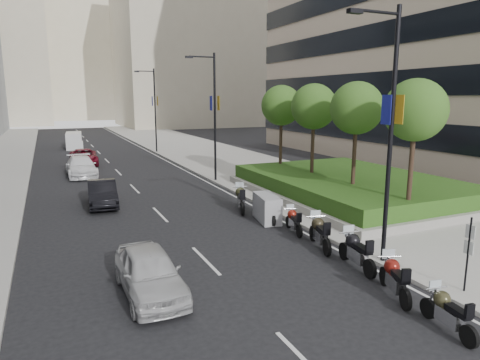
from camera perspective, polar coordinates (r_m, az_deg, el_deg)
ground at (r=13.65m, az=7.49°, el=-15.28°), size 160.00×160.00×0.00m
sidewalk_right at (r=43.65m, az=-3.18°, el=3.16°), size 10.00×100.00×0.15m
lane_edge at (r=42.06m, az=-9.93°, el=2.61°), size 0.12×100.00×0.01m
lane_centre at (r=41.11m, az=-16.97°, el=2.11°), size 0.12×100.00×0.01m
building_cream_right at (r=95.51m, az=-7.04°, el=18.13°), size 28.00×24.00×36.00m
building_cream_centre at (r=131.27m, az=-21.28°, el=15.96°), size 30.00×24.00×38.00m
planter at (r=26.84m, az=14.51°, el=-1.56°), size 10.00×14.00×0.40m
hedge at (r=26.72m, az=14.57°, el=-0.30°), size 9.40×13.40×0.80m
tree_0 at (r=20.80m, az=22.34°, el=8.54°), size 2.80×2.80×6.30m
tree_1 at (r=23.74m, az=15.28°, el=9.18°), size 2.80×2.80×6.30m
tree_2 at (r=26.95m, az=9.81°, el=9.57°), size 2.80×2.80×6.30m
tree_3 at (r=30.35m, az=5.54°, el=9.82°), size 2.80×2.80×6.30m
lamp_post_0 at (r=15.62m, az=19.13°, el=6.89°), size 2.34×0.45×9.00m
lamp_post_1 at (r=30.31m, az=-3.66°, el=9.17°), size 2.34×0.45×9.00m
lamp_post_2 at (r=47.58m, az=-11.45°, el=9.64°), size 2.34×0.45×9.00m
parking_sign at (r=14.81m, az=28.15°, el=-8.30°), size 0.06×0.32×2.50m
motorcycle_0 at (r=12.80m, az=25.90°, el=-15.52°), size 0.68×2.04×1.02m
motorcycle_1 at (r=14.18m, az=19.89°, el=-12.18°), size 1.04×2.13×1.12m
motorcycle_2 at (r=15.94m, az=15.23°, el=-9.12°), size 0.80×2.41×1.20m
motorcycle_3 at (r=17.69m, az=10.57°, el=-6.90°), size 0.95×2.35×1.20m
motorcycle_4 at (r=19.50m, az=7.16°, el=-5.43°), size 0.70×2.00×1.01m
motorcycle_5 at (r=21.05m, az=3.61°, el=-3.79°), size 1.25×2.28×1.31m
motorcycle_6 at (r=22.93m, az=0.10°, el=-2.52°), size 1.05×2.40×1.24m
car_a at (r=13.75m, az=-11.97°, el=-11.91°), size 1.74×4.26×1.45m
car_b at (r=25.20m, az=-17.88°, el=-1.72°), size 1.79×4.38×1.41m
car_c at (r=35.20m, az=-20.41°, el=1.70°), size 2.15×5.19×1.50m
car_d at (r=40.86m, az=-20.14°, el=2.87°), size 2.63×5.26×1.43m
delivery_van at (r=54.48m, az=-21.23°, el=4.84°), size 2.04×4.60×1.88m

